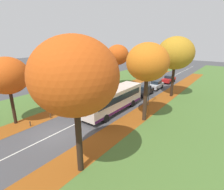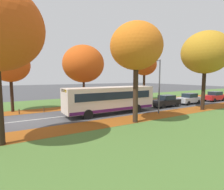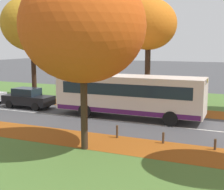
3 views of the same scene
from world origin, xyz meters
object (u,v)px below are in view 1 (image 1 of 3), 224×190
object	(u,v)px
tree_right_mid	(176,53)
bollard_fourth	(82,103)
streetlamp_right	(147,80)
tree_left_nearest	(7,76)
bollard_second	(50,116)
tree_left_near	(72,62)
car_black_lead	(144,91)
tree_left_mid	(118,55)
bollard_nearest	(30,124)
car_silver_following	(156,85)
tree_right_near	(147,63)
bus	(114,99)
bollard_third	(68,109)
tree_right_nearest	(75,77)
car_red_third_in_line	(169,79)

from	to	relation	value
tree_right_mid	bollard_fourth	world-z (taller)	tree_right_mid
bollard_fourth	streetlamp_right	xyz separation A→B (m)	(7.26, 5.82, 3.38)
tree_left_nearest	bollard_second	distance (m)	6.38
tree_left_near	car_black_lead	world-z (taller)	tree_left_near
tree_left_mid	bollard_nearest	xyz separation A→B (m)	(2.17, -19.81, -5.95)
bollard_second	car_black_lead	size ratio (longest dim) A/B	0.13
tree_left_near	car_silver_following	world-z (taller)	tree_left_near
tree_left_near	bollard_second	distance (m)	8.57
tree_right_near	bollard_second	size ratio (longest dim) A/B	15.68
tree_left_nearest	bus	size ratio (longest dim) A/B	0.71
tree_right_mid	car_silver_following	bearing A→B (deg)	144.40
bollard_third	tree_right_nearest	bearing A→B (deg)	-35.21
tree_left_mid	bus	world-z (taller)	tree_left_mid
car_silver_following	car_red_third_in_line	distance (m)	6.58
bollard_second	streetlamp_right	world-z (taller)	streetlamp_right
tree_right_near	tree_left_mid	bearing A→B (deg)	136.26
bollard_second	bollard_third	size ratio (longest dim) A/B	0.94
tree_left_nearest	bollard_nearest	distance (m)	5.58
bus	car_red_third_in_line	world-z (taller)	bus
tree_right_nearest	streetlamp_right	size ratio (longest dim) A/B	1.56
tree_right_nearest	bollard_nearest	distance (m)	11.48
bollard_nearest	tree_right_nearest	bearing A→B (deg)	-8.60
tree_left_near	bollard_fourth	world-z (taller)	tree_left_near
tree_left_mid	tree_right_near	xyz separation A→B (m)	(11.43, -10.93, 0.47)
tree_left_nearest	tree_right_nearest	distance (m)	11.49
streetlamp_right	car_red_third_in_line	xyz separation A→B (m)	(-2.15, 15.72, -2.92)
tree_right_nearest	car_red_third_in_line	distance (m)	31.59
bollard_second	car_black_lead	xyz separation A→B (m)	(4.93, 15.09, 0.53)
tree_right_near	streetlamp_right	bearing A→B (deg)	113.65
bollard_nearest	car_black_lead	size ratio (longest dim) A/B	0.14
bus	tree_left_nearest	bearing A→B (deg)	-126.17
tree_left_nearest	bollard_second	size ratio (longest dim) A/B	13.19
bollard_third	bus	xyz separation A→B (m)	(4.84, 3.67, 1.40)
bollard_second	car_silver_following	size ratio (longest dim) A/B	0.13
bollard_fourth	car_silver_following	world-z (taller)	car_silver_following
bollard_fourth	bus	size ratio (longest dim) A/B	0.07
tree_left_near	bollard_third	size ratio (longest dim) A/B	14.40
tree_right_nearest	bollard_fourth	world-z (taller)	tree_right_nearest
tree_right_nearest	bus	world-z (taller)	tree_right_nearest
tree_right_near	bus	distance (m)	6.70
bollard_third	streetlamp_right	world-z (taller)	streetlamp_right
tree_left_mid	car_red_third_in_line	bearing A→B (deg)	52.79
tree_left_near	car_red_third_in_line	world-z (taller)	tree_left_near
tree_left_nearest	car_silver_following	xyz separation A→B (m)	(6.91, 23.30, -4.63)
tree_left_near	car_red_third_in_line	bearing A→B (deg)	70.30
tree_right_near	car_black_lead	xyz separation A→B (m)	(-4.37, 8.80, -5.90)
tree_right_nearest	streetlamp_right	distance (m)	15.45
tree_left_mid	bollard_second	world-z (taller)	tree_left_mid
tree_left_near	bus	distance (m)	8.37
bollard_second	car_red_third_in_line	size ratio (longest dim) A/B	0.13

